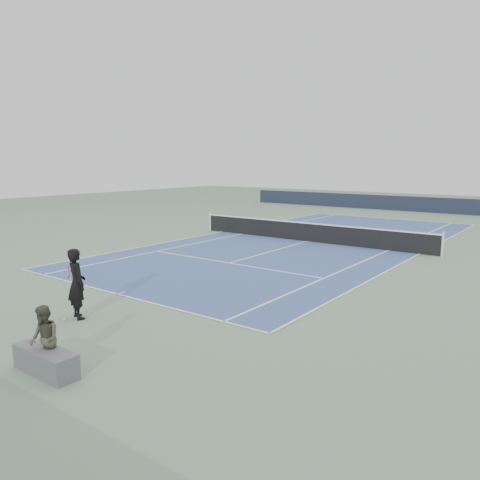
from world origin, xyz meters
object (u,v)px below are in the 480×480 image
Objects in this scene: tennis_player at (77,284)px; tennis_ball at (64,320)px; tennis_net at (308,232)px; spectator_bench at (45,350)px.

tennis_player is 28.61× the size of tennis_ball.
tennis_net is at bearing 93.47° from tennis_ball.
tennis_net is 13.90m from tennis_player.
tennis_net is at bearing 93.82° from tennis_player.
spectator_bench is (2.28, -2.27, -0.44)m from tennis_player.
tennis_ball is at bearing -86.53° from tennis_net.
spectator_bench is at bearing -38.97° from tennis_ball.
tennis_net is 14.27m from tennis_ball.
spectator_bench is at bearing -44.82° from tennis_player.
spectator_bench is at bearing -78.75° from tennis_net.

